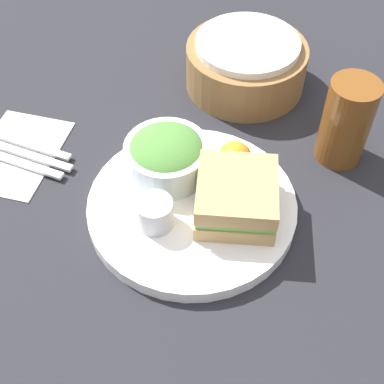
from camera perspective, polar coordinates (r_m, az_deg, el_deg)
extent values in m
plane|color=#232328|center=(0.73, 0.00, -2.05)|extent=(4.00, 4.00, 0.00)
cylinder|color=white|center=(0.72, 0.00, -1.54)|extent=(0.28, 0.28, 0.02)
cube|color=tan|center=(0.69, 4.60, -1.65)|extent=(0.12, 0.12, 0.02)
cube|color=#6BB24C|center=(0.68, 4.68, -0.81)|extent=(0.11, 0.12, 0.01)
cube|color=tan|center=(0.67, 4.77, 0.06)|extent=(0.12, 0.12, 0.02)
cylinder|color=silver|center=(0.74, -2.71, 3.63)|extent=(0.12, 0.12, 0.05)
ellipsoid|color=#4C8438|center=(0.72, -2.75, 4.42)|extent=(0.11, 0.11, 0.04)
cylinder|color=#B7B7BC|center=(0.68, -3.97, -2.27)|extent=(0.05, 0.05, 0.04)
sphere|color=orange|center=(0.74, 4.56, 3.58)|extent=(0.05, 0.05, 0.05)
cylinder|color=brown|center=(0.79, 16.14, 7.22)|extent=(0.07, 0.07, 0.13)
cylinder|color=olive|center=(0.90, 5.75, 13.19)|extent=(0.20, 0.20, 0.07)
cylinder|color=white|center=(0.88, 5.97, 15.42)|extent=(0.17, 0.17, 0.01)
cube|color=white|center=(0.84, -18.18, 3.99)|extent=(0.12, 0.17, 0.00)
cube|color=silver|center=(0.83, -18.94, 3.36)|extent=(0.18, 0.04, 0.01)
cube|color=silver|center=(0.84, -18.26, 4.20)|extent=(0.19, 0.04, 0.01)
cube|color=silver|center=(0.85, -17.59, 5.02)|extent=(0.16, 0.03, 0.01)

